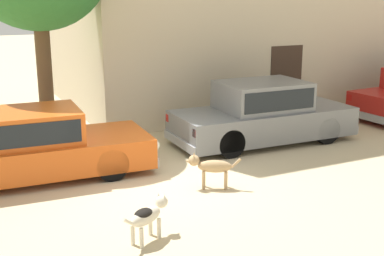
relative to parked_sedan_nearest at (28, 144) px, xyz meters
The scene contains 5 objects.
ground_plane 2.64m from the parked_sedan_nearest, 28.05° to the right, with size 80.00×80.00×0.00m, color #CCB78E.
parked_sedan_nearest is the anchor object (origin of this frame).
parked_sedan_second 5.56m from the parked_sedan_nearest, ahead, with size 4.63×1.87×1.51m.
stray_dog_spotted 3.72m from the parked_sedan_nearest, 72.31° to the right, with size 0.92×0.54×0.63m.
stray_dog_tan 3.60m from the parked_sedan_nearest, 35.21° to the right, with size 0.96×0.57×0.68m.
Camera 1 is at (-3.57, -8.83, 3.53)m, focal length 47.74 mm.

